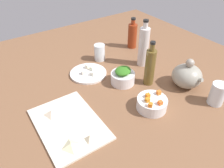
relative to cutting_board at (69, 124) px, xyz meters
The scene contains 24 objects.
tabletop 29.57cm from the cutting_board, 105.97° to the left, with size 190.00×190.00×3.00cm, color brown.
cutting_board is the anchor object (origin of this frame).
plate_tofu 39.22cm from the cutting_board, 137.99° to the left, with size 20.93×20.93×1.20cm, color white.
bowl_greens 39.38cm from the cutting_board, 106.74° to the left, with size 12.81×12.81×6.23cm, color white.
bowl_carrots 38.78cm from the cutting_board, 71.16° to the left, with size 14.11×14.11×5.56cm, color white.
teapot 64.63cm from the cutting_board, 81.44° to the left, with size 17.11×15.33×16.16cm.
bottle_0 80.39cm from the cutting_board, 121.29° to the left, with size 6.09×6.09×20.88cm.
bottle_1 63.37cm from the cutting_board, 108.68° to the left, with size 6.07×6.07×28.17cm.
bottle_2 50.05cm from the cutting_board, 93.84° to the left, with size 5.33×5.33×24.58cm.
drinking_glass_0 70.16cm from the cutting_board, 67.13° to the left, with size 7.20×7.20×11.12cm, color white.
drinking_glass_1 56.79cm from the cutting_board, 134.21° to the left, with size 6.69×6.69×10.26cm, color white.
carrot_cube_0 43.46cm from the cutting_board, 74.54° to the left, with size 1.80×1.80×1.80cm, color orange.
carrot_cube_1 36.30cm from the cutting_board, 69.85° to the left, with size 1.80×1.80×1.80cm, color orange.
carrot_cube_2 41.16cm from the cutting_board, 65.36° to the left, with size 1.80×1.80×1.80cm, color orange.
carrot_cube_3 37.70cm from the cutting_board, 74.18° to the left, with size 1.80×1.80×1.80cm, color orange.
carrot_cube_4 36.46cm from the cutting_board, 64.37° to the left, with size 1.80×1.80×1.80cm, color orange.
chopped_greens_mound 39.96cm from the cutting_board, 106.74° to the left, with size 9.49×8.11×3.18cm, color #357721.
tofu_cube_0 43.70cm from the cutting_board, 139.70° to the left, with size 2.20×2.20×2.20cm, color #F8ECCB.
tofu_cube_1 37.44cm from the cutting_board, 141.05° to the left, with size 2.20×2.20×2.20cm, color white.
tofu_cube_2 37.10cm from the cutting_board, 132.82° to the left, with size 2.20×2.20×2.20cm, color white.
tofu_cube_3 42.26cm from the cutting_board, 135.07° to the left, with size 2.20×2.20×2.20cm, color white.
dumpling_0 13.38cm from the cutting_board, 14.56° to the left, with size 4.01×3.78×2.52cm, color beige.
dumpling_1 12.61cm from the cutting_board, 20.59° to the right, with size 5.89×5.65×2.02cm, color beige.
dumpling_2 9.93cm from the cutting_board, 156.93° to the right, with size 5.69×5.10×2.35cm, color beige.
Camera 1 is at (71.33, -49.25, 73.22)cm, focal length 34.51 mm.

